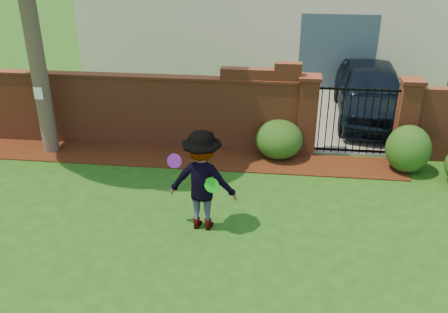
# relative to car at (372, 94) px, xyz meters

# --- Properties ---
(ground) EXTENTS (80.00, 80.00, 0.01)m
(ground) POSITION_rel_car_xyz_m (-4.21, -6.29, -0.77)
(ground) COLOR #1D4A12
(ground) RESTS_ON ground
(mulch_bed) EXTENTS (11.10, 1.08, 0.03)m
(mulch_bed) POSITION_rel_car_xyz_m (-5.16, -2.95, -0.75)
(mulch_bed) COLOR #37160A
(mulch_bed) RESTS_ON ground
(brick_wall) EXTENTS (8.70, 0.31, 2.16)m
(brick_wall) POSITION_rel_car_xyz_m (-6.22, -2.29, 0.16)
(brick_wall) COLOR brown
(brick_wall) RESTS_ON ground
(pillar_left) EXTENTS (0.50, 0.50, 1.88)m
(pillar_left) POSITION_rel_car_xyz_m (-1.81, -2.29, 0.19)
(pillar_left) COLOR brown
(pillar_left) RESTS_ON ground
(pillar_right) EXTENTS (0.50, 0.50, 1.88)m
(pillar_right) POSITION_rel_car_xyz_m (0.39, -2.29, 0.19)
(pillar_right) COLOR brown
(pillar_right) RESTS_ON ground
(iron_gate) EXTENTS (1.78, 0.03, 1.60)m
(iron_gate) POSITION_rel_car_xyz_m (-0.71, -2.29, 0.09)
(iron_gate) COLOR black
(iron_gate) RESTS_ON ground
(driveway) EXTENTS (3.20, 8.00, 0.01)m
(driveway) POSITION_rel_car_xyz_m (-0.71, 1.71, -0.76)
(driveway) COLOR slate
(driveway) RESTS_ON ground
(car) EXTENTS (2.02, 4.58, 1.53)m
(car) POSITION_rel_car_xyz_m (0.00, 0.00, 0.00)
(car) COLOR black
(car) RESTS_ON ground
(paper_notice) EXTENTS (0.20, 0.01, 0.28)m
(paper_notice) POSITION_rel_car_xyz_m (-7.81, -3.08, 0.73)
(paper_notice) COLOR white
(paper_notice) RESTS_ON tree
(shrub_left) EXTENTS (1.09, 1.09, 0.89)m
(shrub_left) POSITION_rel_car_xyz_m (-2.43, -2.59, -0.32)
(shrub_left) COLOR #164314
(shrub_left) RESTS_ON ground
(shrub_middle) EXTENTS (0.95, 0.95, 1.05)m
(shrub_middle) POSITION_rel_car_xyz_m (0.35, -2.96, -0.24)
(shrub_middle) COLOR #164314
(shrub_middle) RESTS_ON ground
(man) EXTENTS (1.24, 0.77, 1.84)m
(man) POSITION_rel_car_xyz_m (-3.72, -5.65, 0.16)
(man) COLOR gray
(man) RESTS_ON ground
(frisbee_purple) EXTENTS (0.25, 0.09, 0.25)m
(frisbee_purple) POSITION_rel_car_xyz_m (-4.17, -5.71, 0.55)
(frisbee_purple) COLOR #701BA9
(frisbee_purple) RESTS_ON man
(frisbee_green) EXTENTS (0.28, 0.14, 0.27)m
(frisbee_green) POSITION_rel_car_xyz_m (-3.52, -5.86, 0.21)
(frisbee_green) COLOR #17B11A
(frisbee_green) RESTS_ON man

